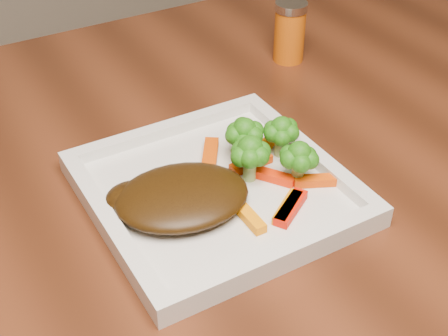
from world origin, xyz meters
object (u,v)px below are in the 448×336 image
steak (182,196)px  spice_shaker (290,32)px  dining_table (329,302)px  plate (216,193)px

steak → spice_shaker: bearing=38.4°
dining_table → steak: 0.50m
plate → dining_table: bearing=12.1°
steak → spice_shaker: 0.39m
plate → steak: size_ratio=1.88×
plate → steak: (-0.05, -0.01, 0.02)m
dining_table → steak: (-0.30, -0.06, 0.40)m
dining_table → steak: size_ratio=11.12×
plate → spice_shaker: bearing=42.0°
dining_table → spice_shaker: spice_shaker is taller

